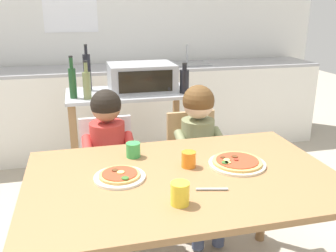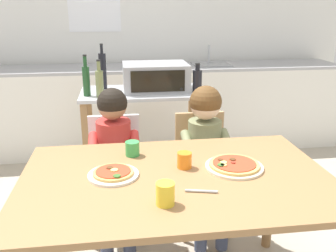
{
  "view_description": "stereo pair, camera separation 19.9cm",
  "coord_description": "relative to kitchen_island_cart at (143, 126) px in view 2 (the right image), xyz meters",
  "views": [
    {
      "loc": [
        -0.46,
        -1.53,
        1.52
      ],
      "look_at": [
        0.0,
        0.3,
        0.91
      ],
      "focal_mm": 39.5,
      "sensor_mm": 36.0,
      "label": 1
    },
    {
      "loc": [
        -0.26,
        -1.57,
        1.52
      ],
      "look_at": [
        0.0,
        0.3,
        0.91
      ],
      "focal_mm": 39.5,
      "sensor_mm": 36.0,
      "label": 2
    }
  ],
  "objects": [
    {
      "name": "back_wall_tiled",
      "position": [
        0.06,
        1.42,
        0.78
      ],
      "size": [
        4.82,
        0.14,
        2.7
      ],
      "color": "white",
      "rests_on": "ground"
    },
    {
      "name": "bottle_dark_olive_oil",
      "position": [
        -0.43,
        -0.11,
        0.42
      ],
      "size": [
        0.05,
        0.05,
        0.31
      ],
      "color": "#1E4723",
      "rests_on": "kitchen_island_cart"
    },
    {
      "name": "bottle_tall_green_wine",
      "position": [
        0.42,
        -0.14,
        0.39
      ],
      "size": [
        0.07,
        0.07,
        0.24
      ],
      "color": "black",
      "rests_on": "kitchen_island_cart"
    },
    {
      "name": "child_in_red_shirt",
      "position": [
        -0.23,
        -0.71,
        0.09
      ],
      "size": [
        0.32,
        0.42,
        1.02
      ],
      "color": "#424C6B",
      "rests_on": "ground"
    },
    {
      "name": "toaster_oven",
      "position": [
        0.11,
        0.03,
        0.4
      ],
      "size": [
        0.51,
        0.39,
        0.21
      ],
      "color": "#999BA0",
      "rests_on": "kitchen_island_cart"
    },
    {
      "name": "kitchen_counter",
      "position": [
        0.06,
        1.01,
        -0.12
      ],
      "size": [
        4.33,
        0.6,
        1.11
      ],
      "color": "silver",
      "rests_on": "ground"
    },
    {
      "name": "pizza_plate_cream",
      "position": [
        0.36,
        -1.29,
        0.19
      ],
      "size": [
        0.29,
        0.29,
        0.03
      ],
      "color": "beige",
      "rests_on": "dining_table"
    },
    {
      "name": "dining_table",
      "position": [
        0.06,
        -1.33,
        0.09
      ],
      "size": [
        1.47,
        0.95,
        0.76
      ],
      "color": "olive",
      "rests_on": "ground"
    },
    {
      "name": "bottle_clear_vinegar",
      "position": [
        -0.31,
        0.13,
        0.45
      ],
      "size": [
        0.06,
        0.06,
        0.37
      ],
      "color": "black",
      "rests_on": "kitchen_island_cart"
    },
    {
      "name": "dining_chair_right",
      "position": [
        0.36,
        -0.6,
        -0.1
      ],
      "size": [
        0.36,
        0.36,
        0.81
      ],
      "color": "tan",
      "rests_on": "ground"
    },
    {
      "name": "kitchen_island_cart",
      "position": [
        0.0,
        0.0,
        0.0
      ],
      "size": [
        0.98,
        0.54,
        0.87
      ],
      "color": "#B7BABF",
      "rests_on": "ground"
    },
    {
      "name": "child_in_olive_shirt",
      "position": [
        0.36,
        -0.72,
        0.1
      ],
      "size": [
        0.32,
        0.42,
        1.02
      ],
      "color": "#424C6B",
      "rests_on": "ground"
    },
    {
      "name": "bottle_slim_sauce",
      "position": [
        -0.33,
        -0.16,
        0.4
      ],
      "size": [
        0.06,
        0.06,
        0.28
      ],
      "color": "olive",
      "rests_on": "kitchen_island_cart"
    },
    {
      "name": "serving_spoon",
      "position": [
        0.14,
        -1.51,
        0.19
      ],
      "size": [
        0.14,
        0.04,
        0.01
      ],
      "primitive_type": "cylinder",
      "rotation": [
        0.0,
        1.57,
        2.91
      ],
      "color": "#B7BABF",
      "rests_on": "dining_table"
    },
    {
      "name": "dining_chair_left",
      "position": [
        -0.23,
        -0.59,
        -0.1
      ],
      "size": [
        0.36,
        0.36,
        0.81
      ],
      "color": "silver",
      "rests_on": "ground"
    },
    {
      "name": "pizza_plate_white",
      "position": [
        -0.23,
        -1.3,
        0.19
      ],
      "size": [
        0.24,
        0.24,
        0.03
      ],
      "color": "white",
      "rests_on": "dining_table"
    },
    {
      "name": "drinking_cup_orange",
      "position": [
        0.12,
        -1.25,
        0.22
      ],
      "size": [
        0.07,
        0.07,
        0.08
      ],
      "primitive_type": "cylinder",
      "color": "orange",
      "rests_on": "dining_table"
    },
    {
      "name": "drinking_cup_green",
      "position": [
        -0.13,
        -1.06,
        0.22
      ],
      "size": [
        0.08,
        0.08,
        0.08
      ],
      "primitive_type": "cylinder",
      "color": "green",
      "rests_on": "dining_table"
    },
    {
      "name": "drinking_cup_yellow",
      "position": [
        -0.03,
        -1.59,
        0.23
      ],
      "size": [
        0.08,
        0.08,
        0.09
      ],
      "primitive_type": "cylinder",
      "color": "yellow",
      "rests_on": "dining_table"
    },
    {
      "name": "ground_plane",
      "position": [
        0.06,
        -0.26,
        -0.58
      ],
      "size": [
        10.77,
        10.77,
        0.0
      ],
      "primitive_type": "plane",
      "color": "#A89E8C"
    }
  ]
}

